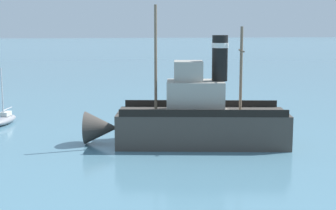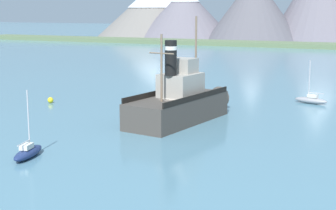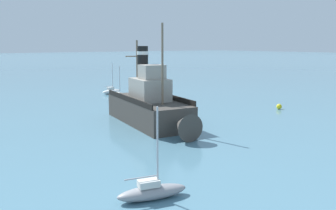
% 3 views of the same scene
% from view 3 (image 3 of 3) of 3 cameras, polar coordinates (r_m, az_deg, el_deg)
% --- Properties ---
extents(ground_plane, '(600.00, 600.00, 0.00)m').
position_cam_3_polar(ground_plane, '(37.28, -4.20, -2.66)').
color(ground_plane, teal).
extents(old_tugboat, '(6.25, 14.75, 9.90)m').
position_cam_3_polar(old_tugboat, '(35.77, -2.82, -0.19)').
color(old_tugboat, '#423D38').
rests_on(old_tugboat, ground).
extents(sailboat_grey, '(3.95, 2.01, 4.90)m').
position_cam_3_polar(sailboat_grey, '(19.12, -2.57, -13.63)').
color(sailboat_grey, gray).
rests_on(sailboat_grey, ground).
extents(sailboat_navy, '(1.91, 3.95, 4.90)m').
position_cam_3_polar(sailboat_navy, '(52.20, -7.92, 1.34)').
color(sailboat_navy, navy).
rests_on(sailboat_navy, ground).
extents(sailboat_white, '(3.96, 2.12, 4.90)m').
position_cam_3_polar(sailboat_white, '(58.74, -9.05, 2.24)').
color(sailboat_white, white).
rests_on(sailboat_white, ground).
extents(mooring_buoy, '(0.66, 0.66, 0.66)m').
position_cam_3_polar(mooring_buoy, '(46.22, 17.39, -0.24)').
color(mooring_buoy, yellow).
rests_on(mooring_buoy, ground).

